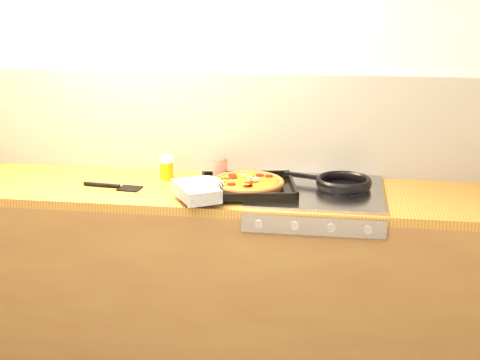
% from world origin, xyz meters
% --- Properties ---
extents(room_shell, '(3.20, 3.20, 3.20)m').
position_xyz_m(room_shell, '(0.00, 1.39, 1.15)').
color(room_shell, white).
rests_on(room_shell, ground).
extents(counter_run, '(3.20, 0.62, 0.90)m').
position_xyz_m(counter_run, '(0.00, 1.10, 0.45)').
color(counter_run, brown).
rests_on(counter_run, ground).
extents(stovetop, '(0.60, 0.56, 0.02)m').
position_xyz_m(stovetop, '(0.45, 1.10, 0.91)').
color(stovetop, '#99999E').
rests_on(stovetop, counter_run).
extents(pizza_on_tray, '(0.57, 0.56, 0.07)m').
position_xyz_m(pizza_on_tray, '(0.08, 1.01, 0.94)').
color(pizza_on_tray, black).
rests_on(pizza_on_tray, stovetop).
extents(frying_pan, '(0.44, 0.32, 0.04)m').
position_xyz_m(frying_pan, '(0.57, 1.14, 0.94)').
color(frying_pan, black).
rests_on(frying_pan, stovetop).
extents(tomato_can, '(0.10, 0.10, 0.11)m').
position_xyz_m(tomato_can, '(-0.02, 1.22, 0.96)').
color(tomato_can, '#A2120D').
rests_on(tomato_can, counter_run).
extents(juice_glass, '(0.07, 0.07, 0.12)m').
position_xyz_m(juice_glass, '(-0.28, 1.21, 0.96)').
color(juice_glass, orange).
rests_on(juice_glass, counter_run).
extents(wooden_spoon, '(0.29, 0.13, 0.02)m').
position_xyz_m(wooden_spoon, '(0.14, 1.27, 0.91)').
color(wooden_spoon, '#B0894A').
rests_on(wooden_spoon, counter_run).
extents(black_spatula, '(0.29, 0.10, 0.02)m').
position_xyz_m(black_spatula, '(-0.49, 1.03, 0.91)').
color(black_spatula, black).
rests_on(black_spatula, counter_run).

